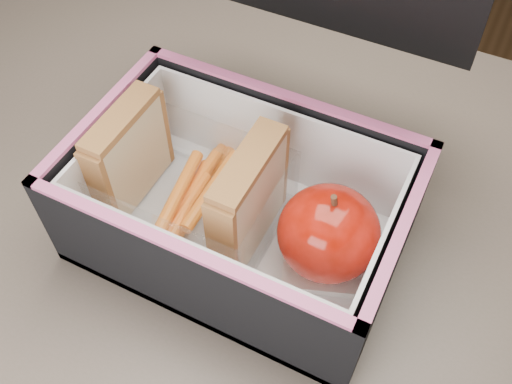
# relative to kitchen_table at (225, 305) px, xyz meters

# --- Properties ---
(kitchen_table) EXTENTS (1.20, 0.80, 0.75)m
(kitchen_table) POSITION_rel_kitchen_table_xyz_m (0.00, 0.00, 0.00)
(kitchen_table) COLOR brown
(kitchen_table) RESTS_ON ground
(lunch_bag) EXTENTS (0.27, 0.29, 0.25)m
(lunch_bag) POSITION_rel_kitchen_table_xyz_m (0.01, 0.03, 0.15)
(lunch_bag) COLOR black
(lunch_bag) RESTS_ON kitchen_table
(plastic_tub) EXTENTS (0.16, 0.12, 0.07)m
(plastic_tub) POSITION_rel_kitchen_table_xyz_m (-0.04, 0.03, 0.14)
(plastic_tub) COLOR white
(plastic_tub) RESTS_ON lunch_bag
(sandwich_left) EXTENTS (0.02, 0.09, 0.10)m
(sandwich_left) POSITION_rel_kitchen_table_xyz_m (-0.10, 0.03, 0.15)
(sandwich_left) COLOR #D3BA8C
(sandwich_left) RESTS_ON plastic_tub
(sandwich_right) EXTENTS (0.03, 0.09, 0.10)m
(sandwich_right) POSITION_rel_kitchen_table_xyz_m (0.02, 0.03, 0.16)
(sandwich_right) COLOR #D3BA8C
(sandwich_right) RESTS_ON plastic_tub
(carrot_sticks) EXTENTS (0.05, 0.15, 0.03)m
(carrot_sticks) POSITION_rel_kitchen_table_xyz_m (-0.04, 0.03, 0.12)
(carrot_sticks) COLOR orange
(carrot_sticks) RESTS_ON plastic_tub
(paper_napkin) EXTENTS (0.09, 0.09, 0.01)m
(paper_napkin) POSITION_rel_kitchen_table_xyz_m (0.08, 0.04, 0.11)
(paper_napkin) COLOR white
(paper_napkin) RESTS_ON lunch_bag
(red_apple) EXTENTS (0.11, 0.11, 0.09)m
(red_apple) POSITION_rel_kitchen_table_xyz_m (0.09, 0.03, 0.15)
(red_apple) COLOR #800B00
(red_apple) RESTS_ON paper_napkin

